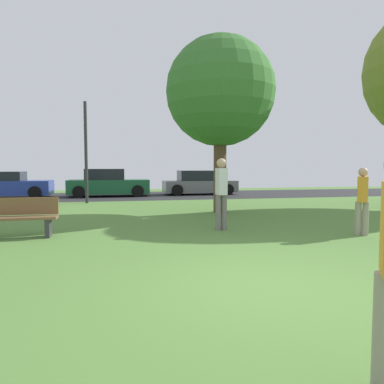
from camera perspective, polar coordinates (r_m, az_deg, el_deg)
ground_plane at (r=5.09m, az=12.02°, el=-14.35°), size 44.00×44.00×0.00m
road_strip at (r=20.57m, az=-6.54°, el=-0.55°), size 44.00×6.40×0.01m
maple_tree_near at (r=12.98m, az=4.54°, el=15.55°), size 3.81×3.81×6.14m
person_catcher at (r=9.27m, az=25.48°, el=-0.91°), size 0.37×0.39×1.59m
person_bystander at (r=9.08m, az=4.69°, el=0.32°), size 0.30×0.33×1.82m
parked_car_blue at (r=21.27m, az=-27.54°, el=0.91°), size 4.48×2.03×1.38m
parked_car_green at (r=20.43m, az=-13.24°, el=1.27°), size 4.37×2.07×1.52m
parked_car_grey at (r=21.31m, az=1.07°, el=1.35°), size 4.28×1.98×1.42m
park_bench at (r=9.04m, az=-25.61°, el=-3.63°), size 1.60×0.45×0.90m
street_lamp_post at (r=16.67m, az=-16.52°, el=6.02°), size 0.14×0.14×4.50m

